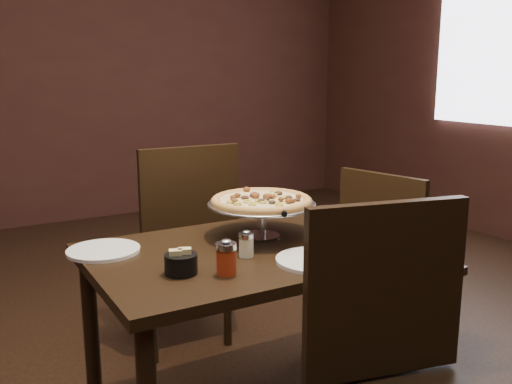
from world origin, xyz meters
TOP-DOWN VIEW (x-y plane):
  - room at (0.06, 0.03)m, footprint 6.04×7.04m
  - dining_table at (0.05, 0.08)m, footprint 1.13×0.76m
  - pizza_stand at (0.16, 0.18)m, footprint 0.41×0.41m
  - parmesan_shaker at (-0.01, 0.00)m, footprint 0.05×0.05m
  - pepper_flake_shaker at (-0.15, -0.12)m, footprint 0.07×0.07m
  - packet_caddy at (-0.26, -0.04)m, footprint 0.10×0.10m
  - napkin_stack at (0.27, -0.14)m, footprint 0.14×0.14m
  - plate_left at (-0.41, 0.30)m, footprint 0.25×0.25m
  - plate_near at (0.16, -0.17)m, footprint 0.26×0.26m
  - serving_spatula at (0.16, 0.03)m, footprint 0.17×0.17m
  - chair_far at (0.10, 0.81)m, footprint 0.48×0.48m
  - chair_side at (0.84, 0.17)m, footprint 0.50×0.50m

SIDE VIEW (x-z plane):
  - chair_side at x=0.84m, z-range 0.04..0.94m
  - chair_far at x=0.10m, z-range 0.05..1.04m
  - dining_table at x=0.05m, z-range 0.26..0.96m
  - plate_left at x=-0.41m, z-range 0.70..0.71m
  - plate_near at x=0.16m, z-range 0.70..0.71m
  - napkin_stack at x=0.27m, z-range 0.70..0.72m
  - packet_caddy at x=-0.26m, z-range 0.70..0.78m
  - parmesan_shaker at x=-0.01m, z-range 0.70..0.79m
  - pepper_flake_shaker at x=-0.15m, z-range 0.70..0.81m
  - serving_spatula at x=0.16m, z-range 0.82..0.85m
  - pizza_stand at x=0.16m, z-range 0.75..0.92m
  - room at x=0.06m, z-range -0.02..2.82m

